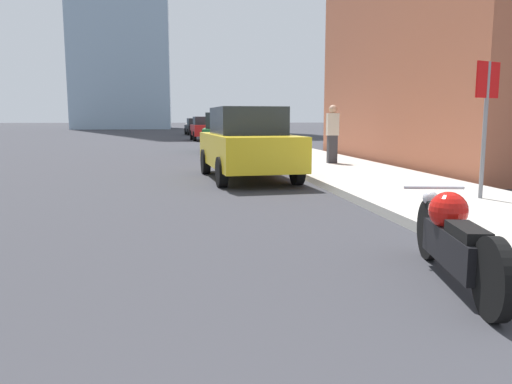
{
  "coord_description": "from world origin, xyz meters",
  "views": [
    {
      "loc": [
        0.76,
        0.51,
        1.51
      ],
      "look_at": [
        1.58,
        5.64,
        0.75
      ],
      "focal_mm": 35.0,
      "sensor_mm": 36.0,
      "label": 1
    }
  ],
  "objects": [
    {
      "name": "sidewalk",
      "position": [
        5.47,
        40.0,
        0.07
      ],
      "size": [
        3.13,
        240.0,
        0.15
      ],
      "color": "#B2ADA3",
      "rests_on": "ground_plane"
    },
    {
      "name": "parked_car_red",
      "position": [
        2.75,
        36.06,
        0.85
      ],
      "size": [
        1.92,
        4.27,
        1.66
      ],
      "rotation": [
        0.0,
        0.0,
        0.04
      ],
      "color": "red",
      "rests_on": "ground_plane"
    },
    {
      "name": "parked_car_yellow",
      "position": [
        2.53,
        12.96,
        0.9
      ],
      "size": [
        2.19,
        4.62,
        1.8
      ],
      "rotation": [
        0.0,
        0.0,
        0.07
      ],
      "color": "gold",
      "rests_on": "ground_plane"
    },
    {
      "name": "brick_storefront",
      "position": [
        11.44,
        16.11,
        3.29
      ],
      "size": [
        8.42,
        11.79,
        6.57
      ],
      "color": "#9E563D",
      "rests_on": "ground_plane"
    },
    {
      "name": "stop_sign",
      "position": [
        5.96,
        8.34,
        1.72
      ],
      "size": [
        0.57,
        0.26,
        2.31
      ],
      "color": "slate",
      "rests_on": "sidewalk"
    },
    {
      "name": "pedestrian",
      "position": [
        5.54,
        15.42,
        1.08
      ],
      "size": [
        0.36,
        0.25,
        1.79
      ],
      "color": "#38383D",
      "rests_on": "sidewalk"
    },
    {
      "name": "parked_car_black",
      "position": [
        2.71,
        48.57,
        0.78
      ],
      "size": [
        2.2,
        3.97,
        1.56
      ],
      "rotation": [
        0.0,
        0.0,
        0.08
      ],
      "color": "black",
      "rests_on": "ground_plane"
    },
    {
      "name": "parked_car_green",
      "position": [
        2.87,
        23.58,
        0.89
      ],
      "size": [
        2.08,
        3.98,
        1.79
      ],
      "rotation": [
        0.0,
        0.0,
        -0.09
      ],
      "color": "#1E6B33",
      "rests_on": "ground_plane"
    },
    {
      "name": "motorcycle",
      "position": [
        3.28,
        4.66,
        0.41
      ],
      "size": [
        0.77,
        2.3,
        0.82
      ],
      "rotation": [
        0.0,
        0.0,
        -0.22
      ],
      "color": "black",
      "rests_on": "ground_plane"
    }
  ]
}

